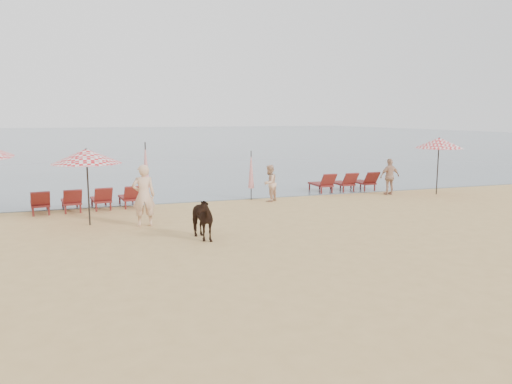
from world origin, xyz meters
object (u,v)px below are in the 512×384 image
lounger_cluster_right (344,182)px  beachgoer_right_b (390,177)px  cow (199,218)px  beachgoer_left (144,195)px  lounger_cluster_left (87,199)px  umbrella_closed_left (146,165)px  beachgoer_right_a (269,183)px  umbrella_open_right (439,143)px  umbrella_closed_right (251,170)px  umbrella_open_left_a (86,156)px

lounger_cluster_right → beachgoer_right_b: size_ratio=1.78×
cow → beachgoer_left: size_ratio=0.74×
lounger_cluster_left → beachgoer_right_b: 12.72m
umbrella_closed_left → beachgoer_right_a: bearing=-16.2°
umbrella_open_right → beachgoer_left: 13.35m
cow → beachgoer_right_b: beachgoer_right_b is taller
umbrella_closed_right → beachgoer_left: size_ratio=1.04×
umbrella_open_right → umbrella_closed_left: size_ratio=1.04×
umbrella_open_right → umbrella_closed_right: bearing=-170.1°
umbrella_closed_right → cow: bearing=-121.0°
lounger_cluster_right → umbrella_closed_left: size_ratio=1.18×
umbrella_closed_right → beachgoer_left: (-4.77, -3.61, -0.28)m
umbrella_closed_left → lounger_cluster_right: bearing=-0.0°
lounger_cluster_left → umbrella_closed_left: umbrella_closed_left is taller
beachgoer_right_a → cow: bearing=10.8°
cow → beachgoer_right_a: size_ratio=0.97×
lounger_cluster_left → beachgoer_right_a: (7.08, -0.31, 0.33)m
umbrella_closed_left → umbrella_closed_right: 4.26m
beachgoer_left → umbrella_closed_right: bearing=-140.9°
cow → beachgoer_right_b: size_ratio=0.90×
umbrella_open_right → beachgoer_right_b: size_ratio=1.57×
umbrella_closed_left → lounger_cluster_left: bearing=-155.0°
lounger_cluster_left → umbrella_closed_right: size_ratio=1.93×
beachgoer_left → lounger_cluster_right: bearing=-153.1°
lounger_cluster_right → umbrella_open_right: bearing=-30.7°
umbrella_open_left_a → beachgoer_right_b: (12.65, 2.24, -1.40)m
lounger_cluster_right → umbrella_open_left_a: umbrella_open_left_a is taller
umbrella_closed_left → umbrella_closed_right: umbrella_closed_left is taller
umbrella_open_left_a → umbrella_closed_right: bearing=15.5°
umbrella_open_left_a → beachgoer_right_a: umbrella_open_left_a is taller
umbrella_open_left_a → beachgoer_left: size_ratio=1.25×
umbrella_closed_right → lounger_cluster_right: bearing=9.8°
umbrella_closed_left → cow: bearing=-84.4°
lounger_cluster_right → beachgoer_right_b: 2.09m
umbrella_open_left_a → lounger_cluster_left: bearing=82.5°
beachgoer_left → beachgoer_right_a: 6.19m
umbrella_closed_left → umbrella_closed_right: bearing=-11.4°
beachgoer_right_b → umbrella_open_left_a: bearing=11.0°
lounger_cluster_right → beachgoer_right_a: beachgoer_right_a is taller
umbrella_open_left_a → umbrella_closed_left: size_ratio=1.01×
beachgoer_right_a → beachgoer_right_b: (5.63, -0.11, 0.06)m
beachgoer_left → umbrella_open_right: bearing=-167.7°
umbrella_open_right → umbrella_closed_right: 8.46m
umbrella_open_left_a → umbrella_closed_left: umbrella_open_left_a is taller
beachgoer_right_b → beachgoer_right_a: bearing=-0.2°
umbrella_closed_left → beachgoer_right_a: (4.77, -1.38, -0.75)m
beachgoer_right_a → beachgoer_right_b: beachgoer_right_b is taller
umbrella_closed_right → umbrella_open_right: bearing=-8.4°
beachgoer_left → lounger_cluster_left: bearing=-61.2°
umbrella_closed_right → beachgoer_left: 5.98m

